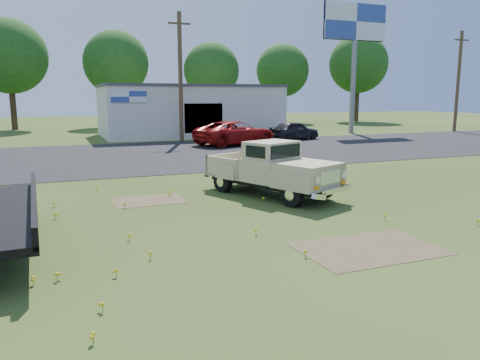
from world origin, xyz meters
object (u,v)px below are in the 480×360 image
object	(u,v)px
vintage_pickup_truck	(271,168)
dark_sedan	(294,131)
billboard	(355,33)
red_pickup	(235,133)

from	to	relation	value
vintage_pickup_truck	dark_sedan	world-z (taller)	vintage_pickup_truck
billboard	dark_sedan	distance (m)	11.84
vintage_pickup_truck	dark_sedan	bearing A→B (deg)	36.93
billboard	red_pickup	world-z (taller)	billboard
billboard	dark_sedan	world-z (taller)	billboard
billboard	vintage_pickup_truck	world-z (taller)	billboard
vintage_pickup_truck	red_pickup	xyz separation A→B (m)	(4.77, 15.46, -0.11)
billboard	vintage_pickup_truck	xyz separation A→B (m)	(-18.07, -21.25, -7.63)
billboard	red_pickup	xyz separation A→B (m)	(-13.29, -5.79, -7.74)
vintage_pickup_truck	dark_sedan	distance (m)	20.00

